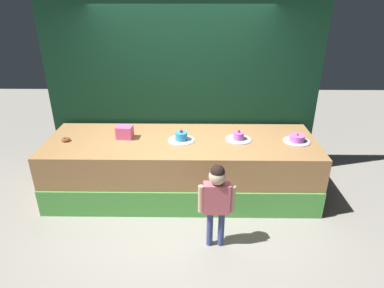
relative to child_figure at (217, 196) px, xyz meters
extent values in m
plane|color=gray|center=(-0.42, 0.51, -0.67)|extent=(12.00, 12.00, 0.00)
cube|color=#B27F4C|center=(-0.42, 1.09, -0.26)|extent=(3.64, 1.18, 0.83)
cube|color=#59B24C|center=(-0.42, 0.50, -0.48)|extent=(3.64, 0.02, 0.37)
cube|color=#113823|center=(-0.42, 1.78, 0.90)|extent=(3.98, 0.08, 3.14)
cylinder|color=#3F4C8C|center=(-0.06, 0.00, -0.44)|extent=(0.07, 0.07, 0.46)
cylinder|color=#3F4C8C|center=(0.06, 0.00, -0.44)|extent=(0.07, 0.07, 0.46)
cube|color=#D86672|center=(0.00, 0.00, -0.03)|extent=(0.29, 0.13, 0.36)
cylinder|color=beige|center=(-0.17, 0.00, -0.05)|extent=(0.06, 0.06, 0.33)
cylinder|color=beige|center=(0.17, 0.00, -0.05)|extent=(0.06, 0.06, 0.33)
sphere|color=beige|center=(0.00, 0.00, 0.24)|extent=(0.18, 0.18, 0.18)
sphere|color=black|center=(0.00, 0.00, 0.29)|extent=(0.16, 0.16, 0.16)
cube|color=pink|center=(-1.20, 1.15, 0.24)|extent=(0.23, 0.18, 0.17)
torus|color=brown|center=(-1.97, 1.03, 0.18)|extent=(0.11, 0.11, 0.04)
cylinder|color=silver|center=(-0.42, 1.08, 0.16)|extent=(0.36, 0.36, 0.01)
cylinder|color=#3399D8|center=(-0.42, 1.08, 0.22)|extent=(0.16, 0.16, 0.11)
sphere|color=red|center=(-0.42, 1.08, 0.29)|extent=(0.04, 0.04, 0.04)
cylinder|color=silver|center=(0.35, 1.11, 0.16)|extent=(0.35, 0.35, 0.01)
cylinder|color=#CC66D8|center=(0.35, 1.11, 0.21)|extent=(0.14, 0.14, 0.09)
sphere|color=red|center=(0.35, 1.11, 0.28)|extent=(0.03, 0.03, 0.03)
cylinder|color=silver|center=(1.12, 1.06, 0.16)|extent=(0.36, 0.36, 0.01)
cylinder|color=#CC66D8|center=(1.12, 1.06, 0.21)|extent=(0.19, 0.19, 0.08)
sphere|color=red|center=(1.12, 1.06, 0.26)|extent=(0.03, 0.03, 0.03)
camera|label=1|loc=(-0.23, -2.96, 2.00)|focal=30.82mm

